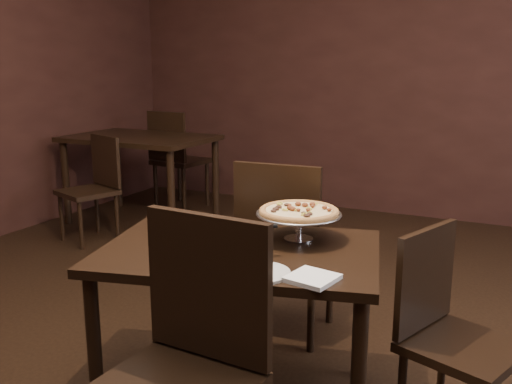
% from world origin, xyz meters
% --- Properties ---
extents(room, '(6.04, 7.04, 2.84)m').
position_xyz_m(room, '(0.06, 0.03, 1.40)').
color(room, black).
rests_on(room, ground).
extents(dining_table, '(1.26, 0.99, 0.69)m').
position_xyz_m(dining_table, '(-0.06, 0.05, 0.60)').
color(dining_table, black).
rests_on(dining_table, ground).
extents(background_table, '(1.26, 0.84, 0.79)m').
position_xyz_m(background_table, '(-2.20, 2.19, 0.68)').
color(background_table, black).
rests_on(background_table, ground).
extents(pizza_stand, '(0.36, 0.36, 0.15)m').
position_xyz_m(pizza_stand, '(0.11, 0.26, 0.82)').
color(pizza_stand, silver).
rests_on(pizza_stand, dining_table).
extents(parmesan_shaker, '(0.06, 0.06, 0.10)m').
position_xyz_m(parmesan_shaker, '(-0.11, -0.03, 0.74)').
color(parmesan_shaker, beige).
rests_on(parmesan_shaker, dining_table).
extents(pepper_flake_shaker, '(0.05, 0.05, 0.10)m').
position_xyz_m(pepper_flake_shaker, '(-0.13, -0.20, 0.74)').
color(pepper_flake_shaker, maroon).
rests_on(pepper_flake_shaker, dining_table).
extents(packet_caddy, '(0.09, 0.09, 0.07)m').
position_xyz_m(packet_caddy, '(-0.30, -0.10, 0.73)').
color(packet_caddy, black).
rests_on(packet_caddy, dining_table).
extents(napkin_stack, '(0.18, 0.18, 0.02)m').
position_xyz_m(napkin_stack, '(0.33, -0.15, 0.70)').
color(napkin_stack, white).
rests_on(napkin_stack, dining_table).
extents(plate_left, '(0.24, 0.24, 0.01)m').
position_xyz_m(plate_left, '(-0.38, 0.10, 0.70)').
color(plate_left, silver).
rests_on(plate_left, dining_table).
extents(plate_near, '(0.22, 0.22, 0.01)m').
position_xyz_m(plate_near, '(0.14, -0.18, 0.70)').
color(plate_near, silver).
rests_on(plate_near, dining_table).
extents(serving_spatula, '(0.15, 0.15, 0.02)m').
position_xyz_m(serving_spatula, '(0.07, -0.01, 0.81)').
color(serving_spatula, silver).
rests_on(serving_spatula, pizza_stand).
extents(chair_far, '(0.47, 0.47, 0.95)m').
position_xyz_m(chair_far, '(-0.13, 0.69, 0.52)').
color(chair_far, black).
rests_on(chair_far, ground).
extents(chair_near, '(0.48, 0.48, 0.97)m').
position_xyz_m(chair_near, '(0.07, -0.56, 0.53)').
color(chair_near, black).
rests_on(chair_near, ground).
extents(chair_side, '(0.49, 0.49, 0.82)m').
position_xyz_m(chair_side, '(0.75, 0.21, 0.45)').
color(chair_side, black).
rests_on(chair_side, ground).
extents(bg_chair_far, '(0.50, 0.50, 0.97)m').
position_xyz_m(bg_chair_far, '(-2.20, 2.75, 0.53)').
color(bg_chair_far, black).
rests_on(bg_chair_far, ground).
extents(bg_chair_near, '(0.51, 0.51, 0.85)m').
position_xyz_m(bg_chair_near, '(-2.21, 1.59, 0.46)').
color(bg_chair_near, black).
rests_on(bg_chair_near, ground).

